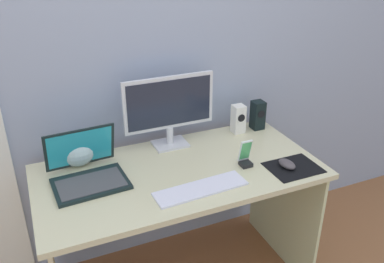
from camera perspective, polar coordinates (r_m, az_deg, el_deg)
wall_back at (r=2.16m, az=-6.19°, el=11.53°), size 6.00×0.04×2.50m
desk at (r=2.07m, az=-1.71°, el=-9.15°), size 1.37×0.68×0.75m
monitor at (r=2.11m, az=-3.20°, el=3.33°), size 0.49×0.14×0.39m
speaker_right at (r=2.39m, az=9.17°, el=2.29°), size 0.07×0.07×0.17m
speaker_near_monitor at (r=2.33m, az=6.49°, el=1.76°), size 0.07×0.07×0.16m
laptop at (r=1.94m, az=-14.46°, el=-5.41°), size 0.35×0.32×0.23m
fishbowl at (r=2.07m, az=-15.75°, el=-2.32°), size 0.18×0.18×0.18m
keyboard_external at (r=1.84m, az=1.24°, el=-7.99°), size 0.43×0.14×0.01m
mousepad at (r=2.06m, az=13.96°, el=-4.91°), size 0.25×0.20×0.00m
mouse at (r=2.04m, az=13.14°, el=-4.45°), size 0.07×0.11×0.04m
phone_in_dock at (r=2.01m, az=7.47°, el=-3.50°), size 0.06×0.06×0.14m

